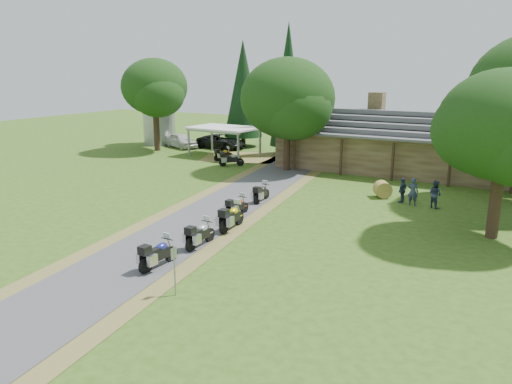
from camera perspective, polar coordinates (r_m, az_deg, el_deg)
The scene contains 24 objects.
ground at distance 24.13m, azimuth -11.20°, elevation -6.02°, with size 120.00×120.00×0.00m, color #355217.
driveway at distance 27.39m, azimuth -6.59°, elevation -3.42°, with size 46.00×46.00×0.00m, color #4D4D4F.
lodge at distance 42.46m, azimuth 16.95°, elevation 5.64°, with size 21.40×9.40×4.90m, color brown, non-canonical shape.
silo at distance 56.32m, azimuth -11.05°, elevation 9.03°, with size 3.52×3.52×7.15m, color gray.
carport at distance 47.71m, azimuth -3.65°, elevation 5.77°, with size 6.39×4.26×2.77m, color white, non-canonical shape.
car_white_sedan at distance 53.41m, azimuth -8.54°, elevation 6.05°, with size 5.71×2.41×1.90m, color silver.
car_dark_suv at distance 52.32m, azimuth -4.02°, elevation 6.19°, with size 5.82×2.48×2.23m, color black.
motorcycle_row_a at distance 21.34m, azimuth -11.10°, elevation -6.77°, with size 1.97×0.64×1.35m, color navy, non-canonical shape.
motorcycle_row_b at distance 23.49m, azimuth -6.38°, elevation -4.67°, with size 1.94×0.63×1.33m, color #ACADB3, non-canonical shape.
motorcycle_row_c at distance 25.85m, azimuth -2.79°, elevation -2.73°, with size 2.11×0.69×1.44m, color yellow, non-canonical shape.
motorcycle_row_d at distance 28.16m, azimuth -2.16°, elevation -1.54°, with size 1.80×0.59×1.23m, color #B7391D, non-canonical shape.
motorcycle_row_e at distance 31.18m, azimuth 0.64°, elevation -0.00°, with size 1.81×0.59×1.24m, color black, non-canonical shape.
motorcycle_carport_a at distance 45.45m, azimuth -3.74°, elevation 4.39°, with size 1.82×0.59×1.24m, color gold, non-canonical shape.
motorcycle_carport_b at distance 42.74m, azimuth -2.82°, elevation 3.84°, with size 1.91×0.62×1.31m, color gray, non-canonical shape.
person_a at distance 31.71m, azimuth 17.52°, elevation 0.31°, with size 0.57×0.41×2.02m, color #2E3854.
person_b at distance 31.58m, azimuth 19.81°, elevation 0.03°, with size 0.56×0.40×1.98m, color #2E3854.
person_c at distance 32.16m, azimuth 16.42°, elevation 0.42°, with size 0.53×0.38×1.86m, color #2E3854.
hay_bale at distance 33.28m, azimuth 14.27°, elevation 0.30°, with size 1.06×1.06×0.97m, color olive.
sign_post at distance 18.62m, azimuth -9.28°, elevation -8.95°, with size 0.34×0.06×1.88m, color gray, non-canonical shape.
oak_lodge_left at distance 40.52m, azimuth 3.61°, elevation 9.07°, with size 7.56×7.56×9.43m, color black, non-canonical shape.
oak_driveway at distance 26.41m, azimuth 26.27°, elevation 4.55°, with size 6.24×6.24×8.95m, color black, non-canonical shape.
oak_silo at distance 51.54m, azimuth -11.46°, elevation 10.35°, with size 6.55×6.55×10.31m, color black, non-canonical shape.
cedar_near at distance 48.28m, azimuth 3.67°, elevation 11.63°, with size 3.37×3.37×12.43m, color black.
cedar_far at distance 53.37m, azimuth -1.48°, elevation 11.14°, with size 4.09×4.09×11.07m, color black.
Camera 1 is at (14.94, -17.12, 8.11)m, focal length 35.00 mm.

